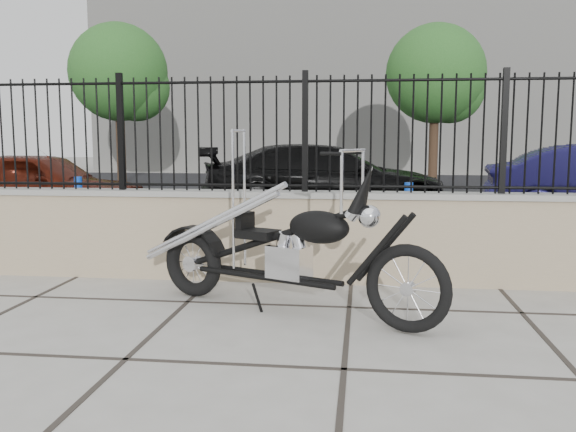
% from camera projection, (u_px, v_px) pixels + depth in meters
% --- Properties ---
extents(ground_plane, '(90.00, 90.00, 0.00)m').
position_uv_depth(ground_plane, '(126.00, 360.00, 4.19)').
color(ground_plane, '#99968E').
rests_on(ground_plane, ground).
extents(parking_lot, '(30.00, 30.00, 0.00)m').
position_uv_depth(parking_lot, '(303.00, 195.00, 16.50)').
color(parking_lot, black).
rests_on(parking_lot, ground).
extents(retaining_wall, '(14.00, 0.36, 0.96)m').
position_uv_depth(retaining_wall, '(213.00, 235.00, 6.59)').
color(retaining_wall, gray).
rests_on(retaining_wall, ground_plane).
extents(iron_fence, '(14.00, 0.08, 1.20)m').
position_uv_depth(iron_fence, '(211.00, 134.00, 6.46)').
color(iron_fence, black).
rests_on(iron_fence, retaining_wall).
extents(background_building, '(22.00, 6.00, 8.00)m').
position_uv_depth(background_building, '(331.00, 88.00, 29.78)').
color(background_building, beige).
rests_on(background_building, ground_plane).
extents(chopper_motorcycle, '(2.66, 1.56, 1.62)m').
position_uv_depth(chopper_motorcycle, '(284.00, 220.00, 5.25)').
color(chopper_motorcycle, black).
rests_on(chopper_motorcycle, ground_plane).
extents(car_red, '(3.95, 1.85, 1.31)m').
position_uv_depth(car_red, '(40.00, 186.00, 11.17)').
color(car_red, '#48140A').
rests_on(car_red, parking_lot).
extents(car_black, '(5.18, 2.99, 1.41)m').
position_uv_depth(car_black, '(326.00, 180.00, 11.91)').
color(car_black, black).
rests_on(car_black, parking_lot).
extents(bollard_a, '(0.12, 0.12, 0.95)m').
position_uv_depth(bollard_a, '(79.00, 208.00, 9.12)').
color(bollard_a, '#0C31B5').
rests_on(bollard_a, ground_plane).
extents(bollard_b, '(0.13, 0.13, 0.94)m').
position_uv_depth(bollard_b, '(408.00, 218.00, 8.01)').
color(bollard_b, blue).
rests_on(bollard_b, ground_plane).
extents(tree_left, '(3.32, 3.32, 5.60)m').
position_uv_depth(tree_left, '(118.00, 68.00, 20.74)').
color(tree_left, '#382619').
rests_on(tree_left, ground_plane).
extents(tree_right, '(3.15, 3.15, 5.31)m').
position_uv_depth(tree_right, '(436.00, 69.00, 19.37)').
color(tree_right, '#382619').
rests_on(tree_right, ground_plane).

